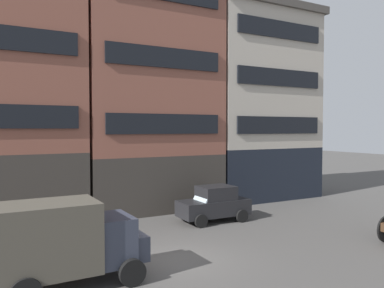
{
  "coord_description": "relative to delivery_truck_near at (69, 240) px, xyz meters",
  "views": [
    {
      "loc": [
        -6.18,
        -12.55,
        4.81
      ],
      "look_at": [
        1.78,
        1.95,
        4.15
      ],
      "focal_mm": 36.32,
      "sensor_mm": 36.0,
      "label": 1
    }
  ],
  "objects": [
    {
      "name": "ground_plane",
      "position": [
        3.85,
        0.54,
        -1.42
      ],
      "size": [
        120.0,
        120.0,
        0.0
      ],
      "primitive_type": "plane",
      "color": "#4C4947"
    },
    {
      "name": "building_center_left",
      "position": [
        -0.96,
        10.27,
        5.96
      ],
      "size": [
        7.42,
        6.2,
        14.67
      ],
      "color": "#38332D",
      "rests_on": "ground_plane"
    },
    {
      "name": "building_center_right",
      "position": [
        6.66,
        10.27,
        5.92
      ],
      "size": [
        8.51,
        6.2,
        14.6
      ],
      "color": "#38332D",
      "rests_on": "ground_plane"
    },
    {
      "name": "building_far_right",
      "position": [
        14.81,
        10.27,
        5.23
      ],
      "size": [
        8.49,
        6.2,
        13.22
      ],
      "color": "black",
      "rests_on": "ground_plane"
    },
    {
      "name": "delivery_truck_near",
      "position": [
        0.0,
        0.0,
        0.0
      ],
      "size": [
        4.37,
        2.16,
        2.62
      ],
      "color": "#333847",
      "rests_on": "ground_plane"
    },
    {
      "name": "sedan_dark",
      "position": [
        8.26,
        4.91,
        -0.51
      ],
      "size": [
        3.73,
        1.92,
        1.83
      ],
      "color": "black",
      "rests_on": "ground_plane"
    }
  ]
}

